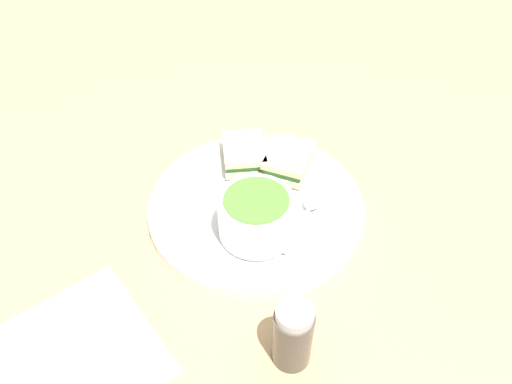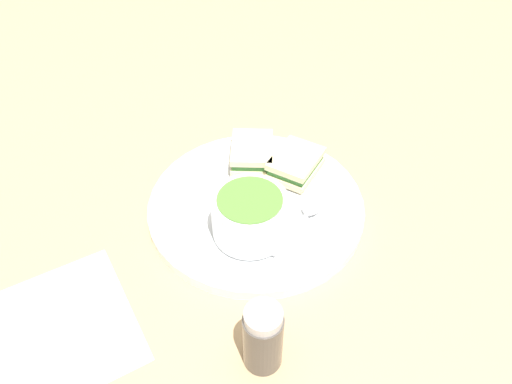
{
  "view_description": "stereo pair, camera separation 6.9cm",
  "coord_description": "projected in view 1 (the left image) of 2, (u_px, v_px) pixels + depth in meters",
  "views": [
    {
      "loc": [
        0.2,
        -0.45,
        0.52
      ],
      "look_at": [
        0.0,
        0.0,
        0.04
      ],
      "focal_mm": 35.0,
      "sensor_mm": 36.0,
      "label": 1
    },
    {
      "loc": [
        0.26,
        -0.42,
        0.52
      ],
      "look_at": [
        0.0,
        0.0,
        0.04
      ],
      "focal_mm": 35.0,
      "sensor_mm": 36.0,
      "label": 2
    }
  ],
  "objects": [
    {
      "name": "salt_shaker",
      "position": [
        293.0,
        335.0,
        0.53
      ],
      "size": [
        0.04,
        0.04,
        0.09
      ],
      "color": "#4C4742",
      "rests_on": "ground_plane"
    },
    {
      "name": "ground_plane",
      "position": [
        256.0,
        210.0,
        0.72
      ],
      "size": [
        2.4,
        2.4,
        0.0
      ],
      "primitive_type": "plane",
      "color": "tan"
    },
    {
      "name": "spoon",
      "position": [
        310.0,
        206.0,
        0.69
      ],
      "size": [
        0.03,
        0.12,
        0.01
      ],
      "rotation": [
        0.0,
        0.0,
        7.81
      ],
      "color": "silver",
      "rests_on": "plate"
    },
    {
      "name": "plate",
      "position": [
        256.0,
        205.0,
        0.71
      ],
      "size": [
        0.31,
        0.31,
        0.02
      ],
      "color": "white",
      "rests_on": "ground_plane"
    },
    {
      "name": "soup_bowl",
      "position": [
        256.0,
        216.0,
        0.64
      ],
      "size": [
        0.1,
        0.1,
        0.06
      ],
      "color": "white",
      "rests_on": "plate"
    },
    {
      "name": "sandwich_half_near",
      "position": [
        289.0,
        160.0,
        0.74
      ],
      "size": [
        0.07,
        0.08,
        0.03
      ],
      "rotation": [
        0.0,
        0.0,
        1.61
      ],
      "color": "beige",
      "rests_on": "plate"
    },
    {
      "name": "sandwich_half_far",
      "position": [
        244.0,
        153.0,
        0.75
      ],
      "size": [
        0.09,
        0.1,
        0.03
      ],
      "rotation": [
        0.0,
        0.0,
        2.1
      ],
      "color": "beige",
      "rests_on": "plate"
    }
  ]
}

